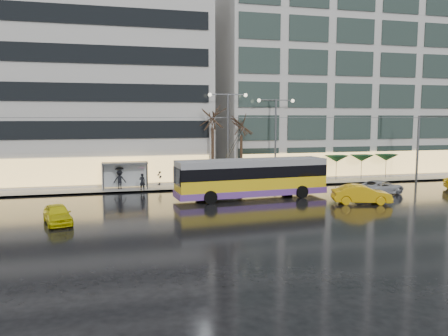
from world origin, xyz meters
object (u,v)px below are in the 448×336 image
object	(u,v)px
street_lamp_near	(228,126)
taxi_a	(57,214)
bus_shelter	(121,170)
trolleybus	(252,179)

from	to	relation	value
street_lamp_near	taxi_a	distance (m)	19.92
bus_shelter	street_lamp_near	bearing A→B (deg)	0.63
bus_shelter	taxi_a	size ratio (longest dim) A/B	1.12
trolleybus	bus_shelter	size ratio (longest dim) A/B	3.12
trolleybus	taxi_a	bearing A→B (deg)	-159.22
trolleybus	bus_shelter	bearing A→B (deg)	147.58
bus_shelter	taxi_a	xyz separation A→B (m)	(-4.14, -12.42, -1.32)
bus_shelter	street_lamp_near	world-z (taller)	street_lamp_near
trolleybus	bus_shelter	distance (m)	12.68
bus_shelter	taxi_a	bearing A→B (deg)	-108.41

